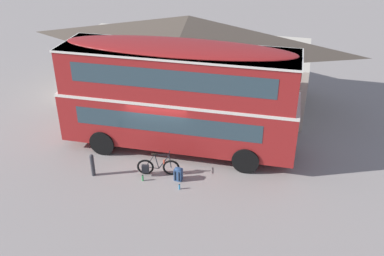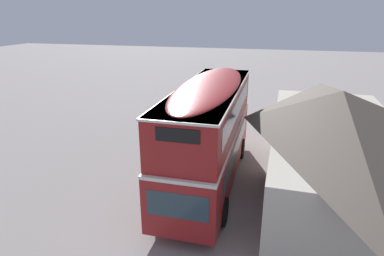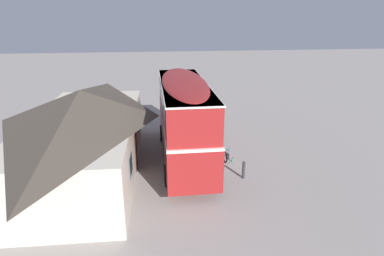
{
  "view_description": "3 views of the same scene",
  "coord_description": "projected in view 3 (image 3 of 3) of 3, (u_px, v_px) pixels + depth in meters",
  "views": [
    {
      "loc": [
        4.86,
        -15.26,
        9.93
      ],
      "look_at": [
        1.65,
        -1.53,
        2.22
      ],
      "focal_mm": 40.29,
      "sensor_mm": 36.0,
      "label": 1
    },
    {
      "loc": [
        14.04,
        3.19,
        7.53
      ],
      "look_at": [
        -0.24,
        -0.49,
        2.32
      ],
      "focal_mm": 30.63,
      "sensor_mm": 36.0,
      "label": 2
    },
    {
      "loc": [
        -16.91,
        2.25,
        8.1
      ],
      "look_at": [
        0.97,
        0.02,
        1.78
      ],
      "focal_mm": 30.29,
      "sensor_mm": 36.0,
      "label": 3
    }
  ],
  "objects": [
    {
      "name": "water_bottle_blue_sports",
      "position": [
        230.0,
        149.0,
        20.31
      ],
      "size": [
        0.07,
        0.07,
        0.23
      ],
      "color": "#338CBF",
      "rests_on": "ground"
    },
    {
      "name": "ground_plane",
      "position": [
        194.0,
        162.0,
        18.78
      ],
      "size": [
        120.0,
        120.0,
        0.0
      ],
      "primitive_type": "plane",
      "color": "gray"
    },
    {
      "name": "touring_bicycle",
      "position": [
        222.0,
        153.0,
        19.09
      ],
      "size": [
        1.69,
        0.66,
        0.98
      ],
      "color": "black",
      "rests_on": "ground"
    },
    {
      "name": "pub_building",
      "position": [
        84.0,
        131.0,
        17.09
      ],
      "size": [
        12.89,
        5.96,
        4.5
      ],
      "color": "beige",
      "rests_on": "ground"
    },
    {
      "name": "kerb_bollard",
      "position": [
        244.0,
        169.0,
        16.82
      ],
      "size": [
        0.16,
        0.16,
        0.97
      ],
      "color": "#333338",
      "rests_on": "ground"
    },
    {
      "name": "backpack_on_ground",
      "position": [
        221.0,
        148.0,
        20.0
      ],
      "size": [
        0.33,
        0.33,
        0.56
      ],
      "color": "#2D4C7A",
      "rests_on": "ground"
    },
    {
      "name": "double_decker_bus",
      "position": [
        184.0,
        116.0,
        18.41
      ],
      "size": [
        9.92,
        2.67,
        4.79
      ],
      "color": "black",
      "rests_on": "ground"
    },
    {
      "name": "water_bottle_green_metal",
      "position": [
        232.0,
        160.0,
        18.84
      ],
      "size": [
        0.07,
        0.07,
        0.26
      ],
      "color": "green",
      "rests_on": "ground"
    }
  ]
}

